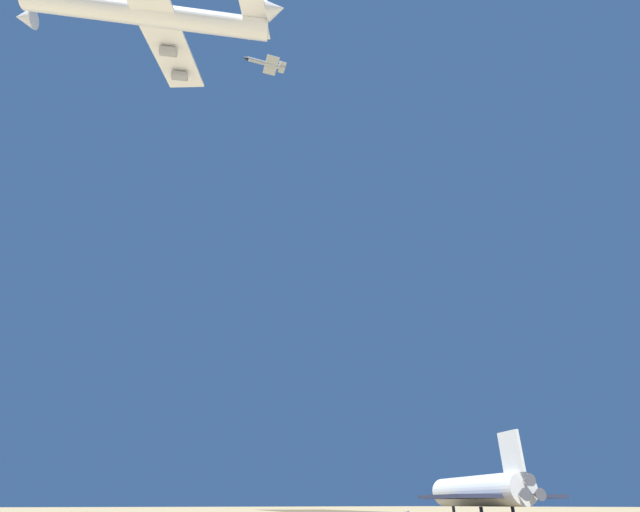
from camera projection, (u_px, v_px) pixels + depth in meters
space_shuttle at (477, 491)px, 100.61m from camera, size 37.92×28.77×15.80m
carrier_jet at (154, 15)px, 132.98m from camera, size 55.06×66.47×21.69m
chase_jet_right_wing at (267, 64)px, 161.24m from camera, size 8.92×15.28×4.00m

